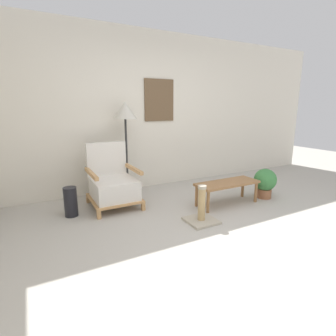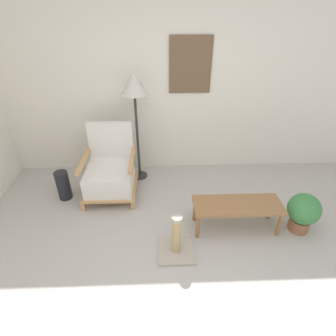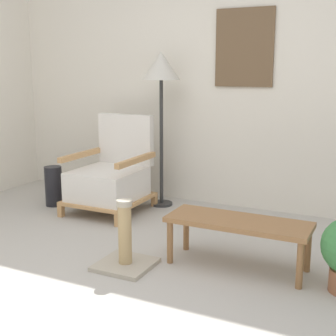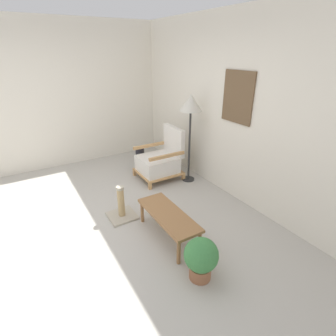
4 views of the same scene
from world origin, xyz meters
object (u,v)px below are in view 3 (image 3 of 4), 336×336
scratching_post (125,248)px  coffee_table (238,226)px  vase (54,186)px  armchair (111,177)px  floor_lamp (161,73)px

scratching_post → coffee_table: bearing=25.9°
coffee_table → scratching_post: size_ratio=2.03×
vase → armchair: bearing=10.3°
armchair → floor_lamp: bearing=46.8°
scratching_post → vase: bearing=145.7°
coffee_table → scratching_post: 0.80m
armchair → scratching_post: size_ratio=1.89×
floor_lamp → coffee_table: bearing=-44.1°
armchair → vase: armchair is taller
floor_lamp → scratching_post: bearing=-72.6°
floor_lamp → vase: 1.56m
floor_lamp → scratching_post: floor_lamp is taller
armchair → floor_lamp: (0.36, 0.38, 0.99)m
floor_lamp → vase: (-0.97, -0.49, -1.12)m
vase → scratching_post: size_ratio=0.83×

